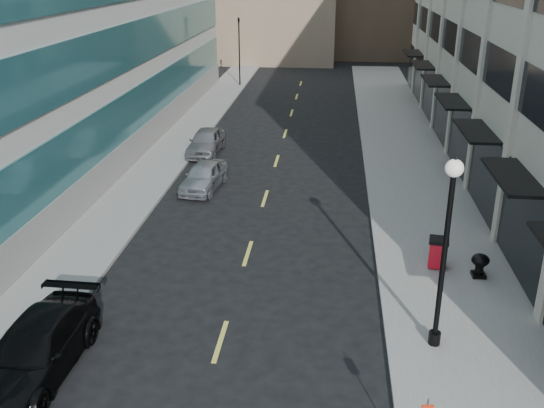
% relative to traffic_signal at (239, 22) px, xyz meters
% --- Properties ---
extents(sidewalk_right, '(5.00, 80.00, 0.15)m').
position_rel_traffic_signal_xyz_m(sidewalk_right, '(13.00, -28.00, -5.64)').
color(sidewalk_right, gray).
rests_on(sidewalk_right, ground).
extents(sidewalk_left, '(3.00, 80.00, 0.15)m').
position_rel_traffic_signal_xyz_m(sidewalk_left, '(-1.00, -28.00, -5.64)').
color(sidewalk_left, gray).
rests_on(sidewalk_left, ground).
extents(road_centerline, '(0.15, 68.20, 0.01)m').
position_rel_traffic_signal_xyz_m(road_centerline, '(5.50, -31.00, -5.71)').
color(road_centerline, '#D8CC4C').
rests_on(road_centerline, ground).
extents(traffic_signal, '(0.66, 0.66, 6.98)m').
position_rel_traffic_signal_xyz_m(traffic_signal, '(0.00, 0.00, 0.00)').
color(traffic_signal, black).
rests_on(traffic_signal, ground).
extents(car_black_pickup, '(2.27, 5.32, 1.53)m').
position_rel_traffic_signal_xyz_m(car_black_pickup, '(0.70, -42.00, -4.95)').
color(car_black_pickup, black).
rests_on(car_black_pickup, ground).
extents(car_silver_sedan, '(2.13, 4.23, 1.38)m').
position_rel_traffic_signal_xyz_m(car_silver_sedan, '(2.30, -27.00, -5.03)').
color(car_silver_sedan, '#94969C').
rests_on(car_silver_sedan, ground).
extents(car_grey_sedan, '(1.89, 4.44, 1.50)m').
position_rel_traffic_signal_xyz_m(car_grey_sedan, '(1.18, -21.00, -4.97)').
color(car_grey_sedan, slate).
rests_on(car_grey_sedan, ground).
extents(trash_bin, '(0.81, 0.85, 1.15)m').
position_rel_traffic_signal_xyz_m(trash_bin, '(12.70, -34.69, -4.95)').
color(trash_bin, red).
rests_on(trash_bin, sidewalk_right).
extents(lamppost, '(0.49, 0.49, 5.89)m').
position_rel_traffic_signal_xyz_m(lamppost, '(11.90, -39.68, -2.11)').
color(lamppost, black).
rests_on(lamppost, sidewalk_right).
extents(urn_planter, '(0.64, 0.64, 0.88)m').
position_rel_traffic_signal_xyz_m(urn_planter, '(14.10, -35.29, -5.03)').
color(urn_planter, black).
rests_on(urn_planter, sidewalk_right).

